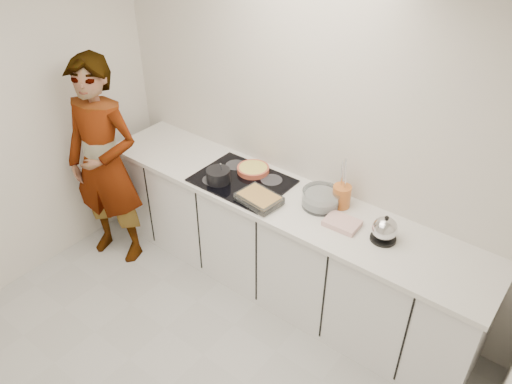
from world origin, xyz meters
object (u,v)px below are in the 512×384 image
Objects in this scene: saucepan at (218,176)px; mixing_bowl at (321,199)px; hob at (242,181)px; baking_dish at (259,198)px; kettle at (385,230)px; tart_dish at (253,169)px; cook at (105,165)px; utensil_crock at (341,196)px.

mixing_bowl is (0.79, 0.23, -0.01)m from saucepan.
hob is 0.32m from baking_dish.
hob is at bearing -178.67° from kettle.
kettle is (0.53, -0.07, 0.02)m from mixing_bowl.
tart_dish is 1.23m from cook.
kettle reaches higher than saucepan.
baking_dish is 1.57× the size of kettle.
saucepan is 1.33m from kettle.
baking_dish is at bearing -45.88° from tart_dish.
cook is at bearing -166.43° from kettle.
baking_dish is 1.07× the size of mixing_bowl.
saucepan is 1.39× the size of utensil_crock.
saucepan is 1.11× the size of kettle.
baking_dish is 0.59m from utensil_crock.
hob is 0.66m from mixing_bowl.
saucepan is 0.42m from baking_dish.
hob is 1.19m from kettle.
utensil_crock is (0.77, 0.19, 0.08)m from hob.
tart_dish is at bearing 175.89° from mixing_bowl.
cook reaches higher than tart_dish.
hob is at bearing -171.26° from mixing_bowl.
kettle is 1.26× the size of utensil_crock.
saucepan is at bearing -160.43° from utensil_crock.
mixing_bowl is at bearing 3.41° from cook.
cook is (-1.04, -0.51, 0.00)m from hob.
hob is at bearing 44.37° from saucepan.
cook reaches higher than saucepan.
hob is at bearing 9.68° from cook.
hob is 2.18× the size of baking_dish.
saucepan is at bearing -173.20° from kettle.
saucepan is at bearing 6.30° from cook.
baking_dish is (0.28, -0.15, 0.04)m from hob.
saucepan reaches higher than hob.
kettle reaches higher than baking_dish.
mixing_bowl is 1.80m from cook.
mixing_bowl is 0.15m from utensil_crock.
utensil_crock is at bearing 4.76° from cook.
hob is at bearing 151.73° from baking_dish.
baking_dish is at bearing -1.31° from cook.
utensil_crock is (-0.42, 0.16, -0.00)m from kettle.
hob is 0.79m from utensil_crock.
saucepan is 0.13× the size of cook.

